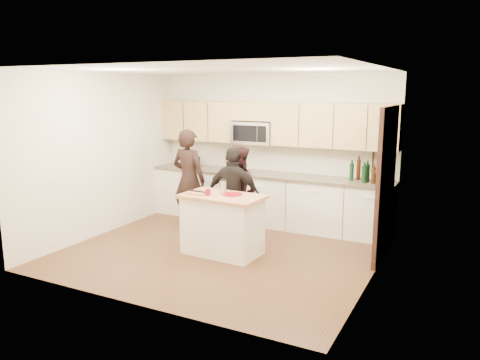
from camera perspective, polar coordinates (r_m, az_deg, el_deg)
The scene contains 21 objects.
floor at distance 7.21m, azimuth -2.34°, elevation -8.70°, with size 4.50×4.50×0.00m, color brown.
room_shell at distance 6.82m, azimuth -2.45°, elevation 5.12°, with size 4.52×4.02×2.71m.
back_cabinetry at distance 8.52m, azimuth 3.20°, elevation -2.28°, with size 4.50×0.66×0.94m.
upper_cabinetry at distance 8.44m, azimuth 3.91°, elevation 7.01°, with size 4.50×0.33×0.75m.
microwave at distance 8.56m, azimuth 1.67°, elevation 5.79°, with size 0.76×0.41×0.40m.
doorway at distance 7.01m, azimuth 17.47°, elevation 0.05°, with size 0.06×1.25×2.20m.
framed_picture at distance 8.09m, azimuth 16.87°, elevation 2.38°, with size 0.30×0.03×0.38m.
dish_towel at distance 8.71m, azimuth -3.01°, elevation 0.23°, with size 0.34×0.60×0.48m.
island at distance 6.99m, azimuth -2.15°, elevation -5.42°, with size 1.24×0.76×0.90m.
red_plate at distance 6.89m, azimuth -0.97°, elevation -1.74°, with size 0.29×0.29×0.02m, color maroon.
box_grater at distance 6.87m, azimuth -2.06°, elevation -0.77°, with size 0.09×0.06×0.22m.
drink_glass at distance 6.87m, azimuth -3.92°, elevation -1.50°, with size 0.08×0.08×0.09m, color maroon.
cutting_board at distance 6.96m, azimuth -5.10°, elevation -1.64°, with size 0.27×0.18×0.02m, color tan.
tongs at distance 7.02m, azimuth -5.25°, elevation -1.37°, with size 0.30×0.03×0.02m, color black.
knife at distance 6.89m, azimuth -6.18°, elevation -1.67°, with size 0.22×0.02×0.01m, color silver.
toaster at distance 9.15m, azimuth -6.06°, elevation 2.24°, with size 0.29×0.23×0.21m.
bottle_cluster at distance 7.88m, azimuth 15.06°, elevation 1.03°, with size 0.53×0.28×0.40m.
orchid at distance 7.85m, azimuth 16.67°, elevation 1.43°, with size 0.27×0.22×0.49m, color #3D752F.
woman_left at distance 8.21m, azimuth -6.26°, elevation 0.07°, with size 0.64×0.42×1.76m, color black.
woman_center at distance 7.66m, azimuth -0.30°, elevation -1.49°, with size 0.75×0.58×1.54m, color black.
woman_right at distance 7.42m, azimuth -0.81°, elevation -1.89°, with size 0.90×0.38×1.54m, color black.
Camera 1 is at (3.33, -5.91, 2.43)m, focal length 35.00 mm.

